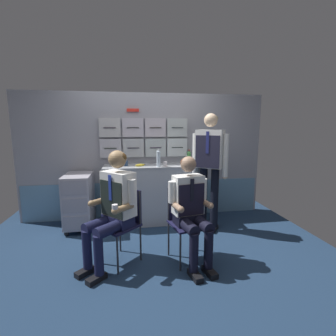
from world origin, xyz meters
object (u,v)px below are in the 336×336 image
folding_chair_left (124,217)px  sparkling_bottle_green (158,158)px  crew_member_right (191,206)px  snack_banana (140,165)px  folding_chair_right (185,215)px  crew_member_standing (210,161)px  crew_member_left (113,203)px  service_trolley (79,200)px  paper_cup_tan (126,163)px

folding_chair_left → sparkling_bottle_green: bearing=61.2°
crew_member_right → snack_banana: (-0.51, 1.28, 0.29)m
folding_chair_right → crew_member_standing: crew_member_standing is taller
crew_member_left → crew_member_right: 0.88m
service_trolley → crew_member_standing: (1.98, -0.36, 0.62)m
folding_chair_left → folding_chair_right: same height
service_trolley → folding_chair_right: size_ratio=1.01×
crew_member_right → crew_member_standing: crew_member_standing is taller
crew_member_left → folding_chair_right: crew_member_left is taller
service_trolley → snack_banana: bearing=1.0°
crew_member_right → folding_chair_left: bearing=164.2°
service_trolley → crew_member_standing: 2.11m
folding_chair_left → sparkling_bottle_green: sparkling_bottle_green is taller
folding_chair_left → crew_member_right: (0.76, -0.22, 0.16)m
crew_member_right → snack_banana: crew_member_right is taller
crew_member_right → sparkling_bottle_green: bearing=101.0°
crew_member_left → paper_cup_tan: bearing=83.5°
snack_banana → sparkling_bottle_green: bearing=-18.3°
crew_member_left → crew_member_standing: crew_member_standing is taller
snack_banana → crew_member_right: bearing=-68.1°
sparkling_bottle_green → snack_banana: bearing=161.7°
folding_chair_left → sparkling_bottle_green: 1.24m
crew_member_right → crew_member_standing: 1.11m
crew_member_right → crew_member_standing: (0.51, 0.90, 0.39)m
sparkling_bottle_green → crew_member_right: bearing=-79.0°
crew_member_standing → paper_cup_tan: 1.33m
folding_chair_right → crew_member_standing: size_ratio=0.48×
snack_banana → crew_member_left: bearing=-107.1°
service_trolley → paper_cup_tan: size_ratio=10.39×
folding_chair_left → paper_cup_tan: paper_cup_tan is taller
service_trolley → crew_member_right: bearing=-40.6°
crew_member_standing → paper_cup_tan: bearing=160.0°
service_trolley → crew_member_right: (1.47, -1.26, 0.23)m
service_trolley → crew_member_right: crew_member_right is taller
sparkling_bottle_green → snack_banana: (-0.28, 0.09, -0.11)m
crew_member_right → snack_banana: size_ratio=7.30×
sparkling_bottle_green → snack_banana: size_ratio=1.64×
crew_member_right → sparkling_bottle_green: crew_member_right is taller
sparkling_bottle_green → snack_banana: 0.32m
service_trolley → paper_cup_tan: bearing=7.3°
service_trolley → sparkling_bottle_green: bearing=-3.6°
sparkling_bottle_green → paper_cup_tan: size_ratio=3.40×
folding_chair_left → paper_cup_tan: size_ratio=10.34×
folding_chair_left → paper_cup_tan: 1.23m
folding_chair_right → snack_banana: bearing=113.2°
folding_chair_right → snack_banana: 1.30m
service_trolley → folding_chair_right: bearing=-37.4°
folding_chair_right → crew_member_right: size_ratio=0.68×
folding_chair_right → paper_cup_tan: 1.46m
folding_chair_right → paper_cup_tan: size_ratio=10.34×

